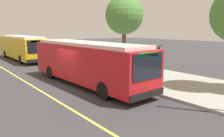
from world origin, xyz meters
The scene contains 9 objects.
ground_plane centered at (0.00, 0.00, 0.00)m, with size 120.00×120.00×0.00m, color #38383A.
sidewalk_curb centered at (0.00, 6.00, 0.07)m, with size 44.00×6.40×0.15m, color #A8A399.
lane_stripe_center centered at (0.00, -2.20, 0.00)m, with size 36.00×0.14×0.01m, color #E0D64C.
transit_bus_main centered at (0.38, 1.01, 1.62)m, with size 11.27×2.95×2.95m.
transit_bus_second centered at (-15.43, 1.20, 1.62)m, with size 11.64×2.64×2.95m.
bus_shelter centered at (1.01, 5.57, 1.92)m, with size 2.90×1.60×2.48m.
waiting_bench centered at (1.15, 5.57, 0.63)m, with size 1.60×0.48×0.95m.
route_sign_post centered at (3.93, 3.59, 1.96)m, with size 0.44×0.08×2.80m.
street_tree_near_shelter centered at (-3.16, 7.42, 5.09)m, with size 3.66×3.66×6.80m.
Camera 1 is at (13.51, -6.93, 3.85)m, focal length 35.87 mm.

